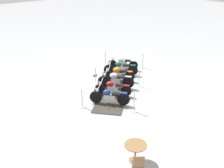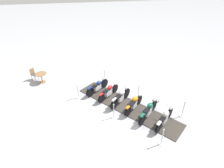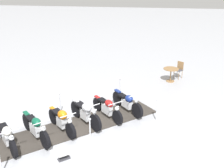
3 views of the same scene
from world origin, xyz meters
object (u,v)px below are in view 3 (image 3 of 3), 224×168
at_px(cafe_table, 171,72).
at_px(stanchion_left_mid, 60,107).
at_px(motorcycle_maroon, 108,108).
at_px(motorcycle_forest, 36,128).
at_px(motorcycle_chrome, 86,113).
at_px(stanchion_right_front, 0,163).
at_px(stanchion_left_rear, 120,92).
at_px(info_placard, 64,157).
at_px(motorcycle_cream, 7,136).
at_px(cafe_chair_near_table, 179,69).
at_px(motorcycle_navy, 127,102).
at_px(motorcycle_copper, 62,120).
at_px(stanchion_right_mid, 90,136).
at_px(stanchion_right_rear, 157,115).

bearing_deg(cafe_table, stanchion_left_mid, 43.94).
bearing_deg(motorcycle_maroon, stanchion_left_mid, -134.31).
distance_m(motorcycle_forest, cafe_table, 8.65).
height_order(motorcycle_chrome, motorcycle_maroon, motorcycle_chrome).
relative_size(motorcycle_chrome, stanchion_right_front, 1.45).
distance_m(stanchion_left_rear, stanchion_left_mid, 3.15).
height_order(motorcycle_maroon, info_placard, motorcycle_maroon).
bearing_deg(motorcycle_cream, cafe_chair_near_table, 99.31).
bearing_deg(motorcycle_navy, motorcycle_forest, -89.91).
relative_size(motorcycle_forest, motorcycle_copper, 1.10).
relative_size(stanchion_right_front, cafe_table, 1.32).
xyz_separation_m(motorcycle_cream, motorcycle_copper, (-1.59, -1.36, 0.03)).
bearing_deg(motorcycle_forest, info_placard, 7.58).
distance_m(motorcycle_chrome, stanchion_right_mid, 1.46).
bearing_deg(stanchion_right_rear, stanchion_right_mid, 40.49).
relative_size(motorcycle_maroon, cafe_table, 1.91).
distance_m(motorcycle_copper, cafe_table, 7.64).
bearing_deg(stanchion_right_front, stanchion_right_rear, -139.51).
height_order(motorcycle_forest, stanchion_right_rear, stanchion_right_rear).
bearing_deg(stanchion_right_front, motorcycle_chrome, -119.40).
height_order(motorcycle_chrome, motorcycle_navy, motorcycle_chrome).
relative_size(motorcycle_chrome, stanchion_left_mid, 1.57).
relative_size(motorcycle_forest, stanchion_left_mid, 1.64).
height_order(motorcycle_navy, stanchion_right_rear, stanchion_right_rear).
xyz_separation_m(motorcycle_forest, cafe_table, (-5.25, -6.88, 0.08)).
xyz_separation_m(info_placard, cafe_table, (-3.88, -7.93, 0.52)).
bearing_deg(stanchion_right_rear, stanchion_left_mid, -0.57).
height_order(motorcycle_copper, stanchion_right_front, stanchion_right_front).
bearing_deg(cafe_chair_near_table, motorcycle_navy, 9.42).
height_order(motorcycle_cream, motorcycle_copper, motorcycle_cream).
bearing_deg(stanchion_right_front, stanchion_left_rear, -115.97).
bearing_deg(motorcycle_copper, stanchion_right_mid, 16.96).
distance_m(stanchion_left_rear, stanchion_right_mid, 4.18).
bearing_deg(cafe_chair_near_table, motorcycle_copper, 1.73).
bearing_deg(cafe_table, cafe_chair_near_table, -127.67).
height_order(motorcycle_cream, motorcycle_chrome, motorcycle_chrome).
bearing_deg(motorcycle_forest, motorcycle_cream, -94.45).
relative_size(stanchion_left_rear, stanchion_left_mid, 1.04).
height_order(motorcycle_cream, stanchion_left_mid, stanchion_left_mid).
xyz_separation_m(motorcycle_copper, stanchion_left_mid, (0.51, -1.40, -0.17)).
relative_size(stanchion_left_mid, cafe_chair_near_table, 1.08).
bearing_deg(motorcycle_forest, stanchion_right_mid, 44.88).
bearing_deg(stanchion_left_mid, cafe_chair_near_table, -135.17).
bearing_deg(motorcycle_cream, motorcycle_navy, 88.45).
distance_m(stanchion_right_mid, info_placard, 1.27).
bearing_deg(motorcycle_navy, stanchion_left_rear, 158.77).
bearing_deg(info_placard, stanchion_right_front, -10.15).
distance_m(motorcycle_cream, stanchion_left_mid, 2.96).
bearing_deg(motorcycle_forest, cafe_table, 97.68).
bearing_deg(info_placard, motorcycle_forest, -77.96).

